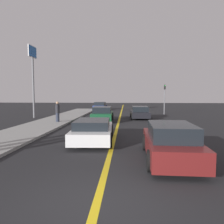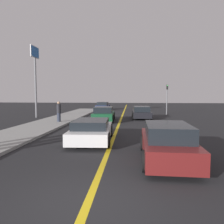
{
  "view_description": "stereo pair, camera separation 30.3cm",
  "coord_description": "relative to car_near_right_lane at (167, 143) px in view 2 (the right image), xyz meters",
  "views": [
    {
      "loc": [
        0.64,
        -4.65,
        2.43
      ],
      "look_at": [
        -0.27,
        9.62,
        1.29
      ],
      "focal_mm": 35.0,
      "sensor_mm": 36.0,
      "label": 1
    },
    {
      "loc": [
        0.94,
        -4.63,
        2.43
      ],
      "look_at": [
        -0.27,
        9.62,
        1.29
      ],
      "focal_mm": 35.0,
      "sensor_mm": 36.0,
      "label": 2
    }
  ],
  "objects": [
    {
      "name": "car_near_right_lane",
      "position": [
        0.0,
        0.0,
        0.0
      ],
      "size": [
        1.95,
        4.4,
        1.38
      ],
      "rotation": [
        0.0,
        0.0,
        -0.03
      ],
      "color": "maroon",
      "rests_on": "ground_plane"
    },
    {
      "name": "sidewalk_left",
      "position": [
        -8.06,
        11.93,
        -0.6
      ],
      "size": [
        3.24,
        30.69,
        0.14
      ],
      "color": "gray",
      "rests_on": "ground_plane"
    },
    {
      "name": "road_center_line",
      "position": [
        -2.29,
        14.59,
        -0.66
      ],
      "size": [
        0.2,
        60.0,
        0.01
      ],
      "color": "gold",
      "rests_on": "ground_plane"
    },
    {
      "name": "traffic_light",
      "position": [
        3.03,
        18.78,
        1.57
      ],
      "size": [
        0.18,
        0.4,
        3.6
      ],
      "color": "slate",
      "rests_on": "ground_plane"
    },
    {
      "name": "pedestrian_by_sign",
      "position": [
        -7.41,
        9.93,
        0.33
      ],
      "size": [
        0.35,
        0.35,
        1.71
      ],
      "color": "#282D3D",
      "rests_on": "sidewalk_left"
    },
    {
      "name": "car_far_distant",
      "position": [
        -3.76,
        11.52,
        -0.02
      ],
      "size": [
        1.98,
        4.09,
        1.34
      ],
      "rotation": [
        0.0,
        0.0,
        0.03
      ],
      "color": "#144728",
      "rests_on": "ground_plane"
    },
    {
      "name": "car_parked_left_lot",
      "position": [
        -0.23,
        14.18,
        -0.06
      ],
      "size": [
        1.93,
        4.06,
        1.25
      ],
      "rotation": [
        0.0,
        0.0,
        0.02
      ],
      "color": "black",
      "rests_on": "ground_plane"
    },
    {
      "name": "ground_plane",
      "position": [
        -2.29,
        -3.41,
        -0.67
      ],
      "size": [
        120.0,
        120.0,
        0.0
      ],
      "primitive_type": "plane",
      "color": "black"
    },
    {
      "name": "roadside_sign",
      "position": [
        -11.28,
        14.18,
        4.77
      ],
      "size": [
        0.2,
        1.88,
        7.43
      ],
      "color": "slate",
      "rests_on": "ground_plane"
    },
    {
      "name": "car_ahead_center",
      "position": [
        -3.34,
        3.05,
        -0.09
      ],
      "size": [
        2.18,
        4.56,
        1.15
      ],
      "rotation": [
        0.0,
        0.0,
        0.05
      ],
      "color": "silver",
      "rests_on": "ground_plane"
    },
    {
      "name": "car_oncoming_far",
      "position": [
        -5.76,
        26.44,
        -0.06
      ],
      "size": [
        2.02,
        3.93,
        1.25
      ],
      "rotation": [
        0.0,
        0.0,
        -0.04
      ],
      "color": "navy",
      "rests_on": "ground_plane"
    }
  ]
}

